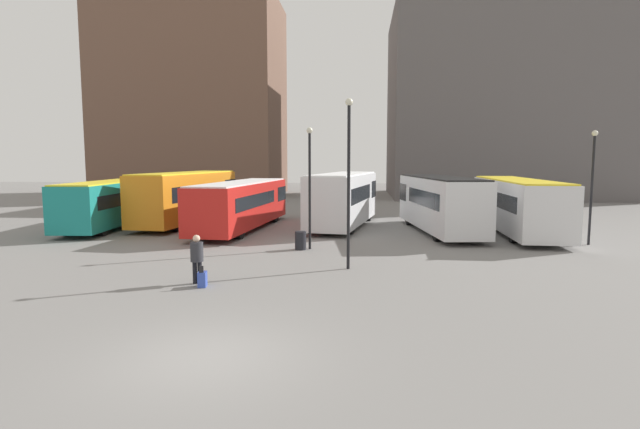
% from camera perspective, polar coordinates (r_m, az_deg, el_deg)
% --- Properties ---
extents(ground_plane, '(160.00, 160.00, 0.00)m').
position_cam_1_polar(ground_plane, '(11.21, -12.85, -15.62)').
color(ground_plane, slate).
extents(building_block_left, '(20.38, 13.60, 22.89)m').
position_cam_1_polar(building_block_left, '(63.16, -14.16, 12.70)').
color(building_block_left, brown).
rests_on(building_block_left, ground_plane).
extents(building_block_right, '(25.49, 18.00, 20.73)m').
position_cam_1_polar(building_block_right, '(61.92, 20.25, 11.63)').
color(building_block_right, '#5B5656').
rests_on(building_block_right, ground_plane).
extents(bus_0, '(3.15, 9.52, 2.87)m').
position_cam_1_polar(bus_0, '(32.78, -23.19, 1.21)').
color(bus_0, '#19847F').
rests_on(bus_0, ground_plane).
extents(bus_1, '(3.63, 11.35, 3.36)m').
position_cam_1_polar(bus_1, '(33.71, -14.88, 2.09)').
color(bus_1, orange).
rests_on(bus_1, ground_plane).
extents(bus_2, '(3.55, 12.01, 2.85)m').
position_cam_1_polar(bus_2, '(30.36, -8.88, 1.30)').
color(bus_2, red).
rests_on(bus_2, ground_plane).
extents(bus_3, '(4.28, 10.54, 3.32)m').
position_cam_1_polar(bus_3, '(31.31, 2.74, 1.94)').
color(bus_3, silver).
rests_on(bus_3, ground_plane).
extents(bus_4, '(3.77, 10.71, 3.19)m').
position_cam_1_polar(bus_4, '(29.54, 13.46, 1.39)').
color(bus_4, silver).
rests_on(bus_4, ground_plane).
extents(bus_5, '(3.05, 12.23, 3.06)m').
position_cam_1_polar(bus_5, '(30.71, 21.51, 1.19)').
color(bus_5, silver).
rests_on(bus_5, ground_plane).
extents(traveler, '(0.48, 0.48, 1.66)m').
position_cam_1_polar(traveler, '(17.27, -13.89, -4.48)').
color(traveler, black).
rests_on(traveler, ground_plane).
extents(suitcase, '(0.31, 0.43, 0.72)m').
position_cam_1_polar(suitcase, '(16.94, -13.29, -7.20)').
color(suitcase, '#334CB2').
rests_on(suitcase, ground_plane).
extents(lamp_post_0, '(0.28, 0.28, 5.63)m').
position_cam_1_polar(lamp_post_0, '(23.06, -1.19, 4.19)').
color(lamp_post_0, black).
rests_on(lamp_post_0, ground_plane).
extents(lamp_post_1, '(0.28, 0.28, 6.42)m').
position_cam_1_polar(lamp_post_1, '(18.78, 3.30, 4.95)').
color(lamp_post_1, black).
rests_on(lamp_post_1, ground_plane).
extents(lamp_post_2, '(0.28, 0.28, 5.56)m').
position_cam_1_polar(lamp_post_2, '(27.57, 28.68, 3.69)').
color(lamp_post_2, black).
rests_on(lamp_post_2, ground_plane).
extents(trash_bin, '(0.52, 0.52, 0.85)m').
position_cam_1_polar(trash_bin, '(23.18, -2.24, -2.99)').
color(trash_bin, black).
rests_on(trash_bin, ground_plane).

